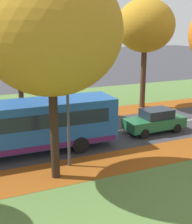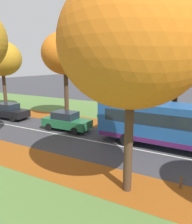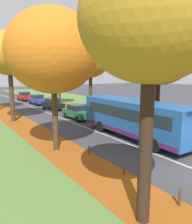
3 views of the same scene
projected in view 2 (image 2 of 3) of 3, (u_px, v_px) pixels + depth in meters
name	position (u px, v px, depth m)	size (l,w,h in m)	color
leaf_litter_left	(29.00, 159.00, 13.12)	(2.80, 60.00, 0.00)	#8C4714
grass_verge_right	(75.00, 109.00, 27.75)	(12.00, 90.00, 0.01)	#517538
leaf_litter_right	(100.00, 123.00, 20.99)	(2.80, 60.00, 0.00)	#8C4714
road_centre_line	(19.00, 127.00, 19.87)	(0.12, 80.00, 0.01)	silver
tree_left_near	(132.00, 42.00, 8.55)	(5.89, 5.89, 9.10)	#422D1E
tree_right_near	(179.00, 47.00, 16.70)	(6.24, 6.24, 9.68)	black
tree_right_mid	(65.00, 54.00, 21.50)	(4.67, 4.67, 8.73)	#422D1E
tree_right_far	(2.00, 59.00, 26.00)	(4.59, 4.59, 8.29)	#422D1E
bollard_third	(181.00, 182.00, 10.00)	(0.12, 0.12, 0.60)	#4C3823
streetlamp_right	(159.00, 89.00, 16.77)	(1.89, 0.28, 6.00)	#47474C
bus	(175.00, 124.00, 14.47)	(2.82, 10.45, 2.98)	#1E5199
car_green_lead	(66.00, 121.00, 18.69)	(1.84, 4.23, 1.62)	#1E6038
car_black_following	(9.00, 111.00, 22.56)	(1.89, 4.25, 1.62)	black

